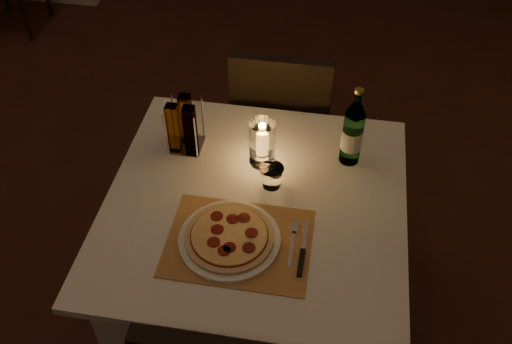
% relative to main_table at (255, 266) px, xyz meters
% --- Properties ---
extents(floor, '(8.00, 10.00, 0.02)m').
position_rel_main_table_xyz_m(floor, '(-0.26, 0.18, -0.38)').
color(floor, '#421E15').
rests_on(floor, ground).
extents(main_table, '(1.00, 1.00, 0.74)m').
position_rel_main_table_xyz_m(main_table, '(0.00, 0.00, 0.00)').
color(main_table, silver).
rests_on(main_table, ground).
extents(chair_far, '(0.42, 0.42, 0.90)m').
position_rel_main_table_xyz_m(chair_far, '(0.00, 0.71, 0.18)').
color(chair_far, black).
rests_on(chair_far, ground).
extents(placemat, '(0.45, 0.34, 0.00)m').
position_rel_main_table_xyz_m(placemat, '(-0.02, -0.18, 0.37)').
color(placemat, '#B87F3F').
rests_on(placemat, main_table).
extents(plate, '(0.32, 0.32, 0.01)m').
position_rel_main_table_xyz_m(plate, '(-0.05, -0.18, 0.38)').
color(plate, white).
rests_on(plate, placemat).
extents(pizza, '(0.28, 0.28, 0.02)m').
position_rel_main_table_xyz_m(pizza, '(-0.05, -0.18, 0.39)').
color(pizza, '#D8B77F').
rests_on(pizza, plate).
extents(fork, '(0.02, 0.18, 0.00)m').
position_rel_main_table_xyz_m(fork, '(0.14, -0.15, 0.37)').
color(fork, silver).
rests_on(fork, placemat).
extents(knife, '(0.02, 0.22, 0.01)m').
position_rel_main_table_xyz_m(knife, '(0.18, -0.21, 0.37)').
color(knife, black).
rests_on(knife, placemat).
extents(tumbler, '(0.08, 0.08, 0.08)m').
position_rel_main_table_xyz_m(tumbler, '(0.04, 0.08, 0.41)').
color(tumbler, white).
rests_on(tumbler, main_table).
extents(water_bottle, '(0.07, 0.07, 0.31)m').
position_rel_main_table_xyz_m(water_bottle, '(0.30, 0.26, 0.49)').
color(water_bottle, '#56A160').
rests_on(water_bottle, main_table).
extents(hurricane_candle, '(0.09, 0.09, 0.18)m').
position_rel_main_table_xyz_m(hurricane_candle, '(-0.01, 0.20, 0.47)').
color(hurricane_candle, white).
rests_on(hurricane_candle, main_table).
extents(cruet_caddy, '(0.12, 0.12, 0.21)m').
position_rel_main_table_xyz_m(cruet_caddy, '(-0.30, 0.22, 0.46)').
color(cruet_caddy, white).
rests_on(cruet_caddy, main_table).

